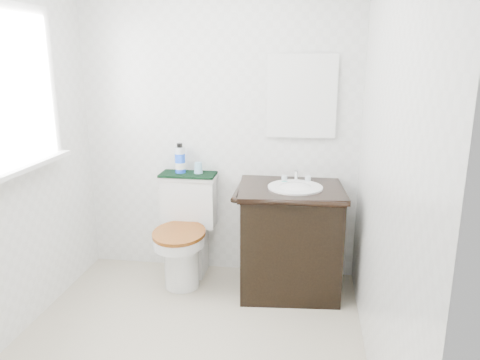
% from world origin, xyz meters
% --- Properties ---
extents(floor, '(2.40, 2.40, 0.00)m').
position_xyz_m(floor, '(0.00, 0.00, 0.00)').
color(floor, '#BAB196').
rests_on(floor, ground).
extents(wall_back, '(2.40, 0.00, 2.40)m').
position_xyz_m(wall_back, '(0.00, 1.20, 1.20)').
color(wall_back, white).
rests_on(wall_back, ground).
extents(wall_front, '(2.40, 0.00, 2.40)m').
position_xyz_m(wall_front, '(0.00, -1.20, 1.20)').
color(wall_front, white).
rests_on(wall_front, ground).
extents(wall_right, '(0.00, 2.40, 2.40)m').
position_xyz_m(wall_right, '(1.10, 0.00, 1.20)').
color(wall_right, white).
rests_on(wall_right, ground).
extents(window, '(0.02, 0.70, 0.90)m').
position_xyz_m(window, '(-1.07, 0.25, 1.55)').
color(window, white).
rests_on(window, wall_left).
extents(mirror, '(0.50, 0.02, 0.60)m').
position_xyz_m(mirror, '(0.65, 1.18, 1.45)').
color(mirror, silver).
rests_on(mirror, wall_back).
extents(toilet, '(0.45, 0.65, 0.83)m').
position_xyz_m(toilet, '(-0.23, 0.97, 0.36)').
color(toilet, white).
rests_on(toilet, floor).
extents(vanity, '(0.81, 0.71, 0.92)m').
position_xyz_m(vanity, '(0.60, 0.90, 0.43)').
color(vanity, black).
rests_on(vanity, floor).
extents(trash_bin, '(0.22, 0.18, 0.29)m').
position_xyz_m(trash_bin, '(0.45, 0.99, 0.15)').
color(trash_bin, white).
rests_on(trash_bin, floor).
extents(towel, '(0.44, 0.22, 0.02)m').
position_xyz_m(towel, '(-0.23, 1.09, 0.83)').
color(towel, black).
rests_on(towel, toilet).
extents(mouthwash_bottle, '(0.08, 0.08, 0.24)m').
position_xyz_m(mouthwash_bottle, '(-0.29, 1.10, 0.95)').
color(mouthwash_bottle, blue).
rests_on(mouthwash_bottle, towel).
extents(cup, '(0.07, 0.07, 0.09)m').
position_xyz_m(cup, '(-0.15, 1.11, 0.89)').
color(cup, '#86BDDC').
rests_on(cup, towel).
extents(soap_bar, '(0.06, 0.04, 0.02)m').
position_xyz_m(soap_bar, '(0.54, 1.00, 0.83)').
color(soap_bar, '#1C8778').
rests_on(soap_bar, vanity).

